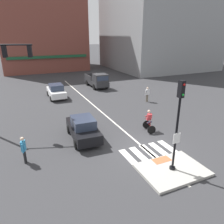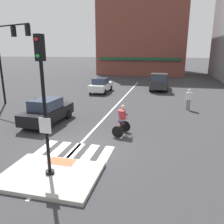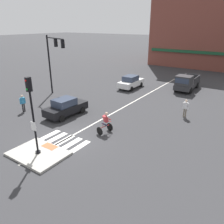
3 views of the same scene
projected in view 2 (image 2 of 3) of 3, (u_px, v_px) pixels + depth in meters
The scene contains 17 objects.
ground_plane at pixel (77, 149), 10.76m from camera, with size 300.00×300.00×0.00m, color #333335.
traffic_island at pixel (50, 175), 8.34m from camera, with size 3.58×2.61×0.15m, color #A3A099.
tactile_pad_front at pixel (61, 161), 9.22m from camera, with size 1.10×0.60×0.01m, color #DB5B38.
signal_pole at pixel (43, 95), 7.53m from camera, with size 0.44×0.38×4.93m.
crosswalk_stripe_a at pixel (45, 148), 10.87m from camera, with size 0.44×1.80×0.01m, color silver.
crosswalk_stripe_b at pixel (60, 149), 10.70m from camera, with size 0.44×1.80×0.01m, color silver.
crosswalk_stripe_c at pixel (75, 151), 10.53m from camera, with size 0.44×1.80×0.01m, color silver.
crosswalk_stripe_d at pixel (90, 153), 10.36m from camera, with size 0.44×1.80×0.01m, color silver.
crosswalk_stripe_e at pixel (106, 154), 10.19m from camera, with size 0.44×1.80×0.01m, color silver.
lane_centre_line at pixel (118, 103), 20.15m from camera, with size 0.14×28.00×0.01m, color silver.
traffic_light_mast at pixel (8, 50), 18.08m from camera, with size 4.13×1.62×6.70m.
building_corner_right at pixel (144, 27), 46.13m from camera, with size 16.83×15.88×18.68m.
car_black_westbound_near at pixel (47, 111), 14.34m from camera, with size 2.00×4.18×1.64m.
car_white_westbound_distant at pixel (101, 85), 25.10m from camera, with size 1.88×4.12×1.64m.
pickup_truck_charcoal_eastbound_distant at pixel (159, 82), 26.36m from camera, with size 2.11×5.12×2.08m.
cyclist at pixel (122, 119), 12.41m from camera, with size 0.88×1.21×1.68m.
pedestrian_waiting_far_side at pixel (189, 98), 17.58m from camera, with size 0.55×0.22×1.67m.
Camera 2 is at (3.98, -9.23, 4.57)m, focal length 35.84 mm.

